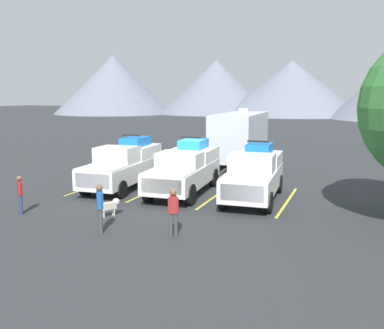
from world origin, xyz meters
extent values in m
plane|color=#2D3033|center=(0.00, 0.00, 0.00)|extent=(240.00, 240.00, 0.00)
cube|color=white|center=(-3.26, -0.76, 0.87)|extent=(2.35, 5.94, 0.92)
cube|color=white|center=(-3.12, -2.85, 1.37)|extent=(1.99, 1.75, 0.08)
cube|color=white|center=(-3.23, -1.28, 1.73)|extent=(1.94, 1.63, 0.81)
cube|color=slate|center=(-3.19, -1.89, 1.78)|extent=(1.74, 0.34, 0.60)
cube|color=white|center=(-3.37, 0.81, 1.64)|extent=(2.10, 2.80, 0.63)
cube|color=silver|center=(-3.07, -3.63, 0.92)|extent=(1.67, 0.17, 0.64)
cylinder|color=black|center=(-2.23, -2.67, 0.41)|extent=(0.33, 0.84, 0.82)
cylinder|color=black|center=(-4.03, -2.79, 0.41)|extent=(0.33, 0.84, 0.82)
cylinder|color=black|center=(-2.49, 1.28, 0.41)|extent=(0.33, 0.84, 0.82)
cylinder|color=black|center=(-4.30, 1.16, 0.41)|extent=(0.33, 0.84, 0.82)
cube|color=blue|center=(-3.37, 0.81, 2.18)|extent=(1.19, 1.78, 0.45)
cylinder|color=black|center=(-2.89, 0.25, 2.18)|extent=(0.21, 0.45, 0.44)
cylinder|color=black|center=(-3.77, 0.19, 2.18)|extent=(0.21, 0.45, 0.44)
cylinder|color=black|center=(-2.96, 1.43, 2.18)|extent=(0.21, 0.45, 0.44)
cylinder|color=black|center=(-3.85, 1.37, 2.18)|extent=(0.21, 0.45, 0.44)
cube|color=black|center=(-3.33, 0.33, 2.56)|extent=(0.99, 0.15, 0.08)
cube|color=white|center=(0.07, -0.79, 0.90)|extent=(2.45, 5.87, 0.88)
cube|color=white|center=(0.21, -2.85, 1.38)|extent=(2.09, 1.74, 0.08)
cube|color=white|center=(0.10, -1.30, 1.70)|extent=(2.04, 1.62, 0.71)
cube|color=slate|center=(0.14, -1.90, 1.73)|extent=(1.83, 0.33, 0.53)
cube|color=white|center=(-0.04, 0.76, 1.65)|extent=(2.20, 2.77, 0.63)
cube|color=silver|center=(0.26, -3.63, 0.94)|extent=(1.76, 0.18, 0.61)
cylinder|color=black|center=(1.15, -2.68, 0.46)|extent=(0.34, 0.94, 0.92)
cylinder|color=black|center=(-0.75, -2.80, 0.46)|extent=(0.34, 0.94, 0.92)
cylinder|color=black|center=(0.88, 1.23, 0.46)|extent=(0.34, 0.94, 0.92)
cylinder|color=black|center=(-1.01, 1.10, 0.46)|extent=(0.34, 0.94, 0.92)
cube|color=blue|center=(-0.04, 0.76, 2.19)|extent=(1.25, 1.76, 0.45)
cylinder|color=black|center=(0.47, 0.21, 2.19)|extent=(0.21, 0.45, 0.44)
cylinder|color=black|center=(-0.46, 0.15, 2.19)|extent=(0.21, 0.45, 0.44)
cylinder|color=black|center=(0.39, 1.37, 2.19)|extent=(0.21, 0.45, 0.44)
cylinder|color=black|center=(-0.54, 1.31, 2.19)|extent=(0.21, 0.45, 0.44)
cube|color=black|center=(0.00, 0.29, 2.57)|extent=(1.04, 0.15, 0.08)
cube|color=white|center=(3.44, -0.87, 0.89)|extent=(2.34, 5.58, 0.92)
cube|color=white|center=(3.57, -2.84, 1.39)|extent=(2.00, 1.65, 0.08)
cube|color=white|center=(3.48, -1.37, 1.75)|extent=(1.95, 1.54, 0.79)
cube|color=slate|center=(3.51, -1.93, 1.79)|extent=(1.75, 0.34, 0.58)
cube|color=white|center=(3.34, 0.60, 1.64)|extent=(2.10, 2.64, 0.57)
cube|color=silver|center=(3.62, -3.57, 0.94)|extent=(1.68, 0.17, 0.64)
cylinder|color=black|center=(4.48, -2.67, 0.43)|extent=(0.34, 0.88, 0.87)
cylinder|color=black|center=(2.66, -2.79, 0.43)|extent=(0.34, 0.88, 0.87)
cylinder|color=black|center=(4.23, 1.04, 0.43)|extent=(0.34, 0.88, 0.87)
cylinder|color=black|center=(2.41, 0.92, 0.43)|extent=(0.34, 0.88, 0.87)
cube|color=blue|center=(3.34, 0.60, 2.15)|extent=(1.19, 1.68, 0.45)
cylinder|color=black|center=(3.83, 0.07, 2.15)|extent=(0.21, 0.45, 0.44)
cylinder|color=black|center=(2.94, 0.01, 2.15)|extent=(0.21, 0.45, 0.44)
cylinder|color=black|center=(3.75, 1.18, 2.15)|extent=(0.21, 0.45, 0.44)
cylinder|color=black|center=(2.86, 1.12, 2.15)|extent=(0.21, 0.45, 0.44)
cube|color=black|center=(3.37, 0.14, 2.53)|extent=(0.99, 0.15, 0.08)
cube|color=gold|center=(-4.89, -0.53, 0.00)|extent=(0.12, 5.50, 0.01)
cube|color=gold|center=(-1.63, -0.53, 0.00)|extent=(0.12, 5.50, 0.01)
cube|color=gold|center=(1.63, -0.53, 0.00)|extent=(0.12, 5.50, 0.01)
cube|color=gold|center=(4.89, -0.53, 0.00)|extent=(0.12, 5.50, 0.01)
cube|color=silver|center=(0.34, 8.38, 1.96)|extent=(2.91, 7.61, 2.87)
cube|color=brown|center=(-0.93, 8.31, 2.11)|extent=(0.39, 7.18, 0.24)
cube|color=silver|center=(0.28, 9.50, 3.55)|extent=(0.64, 0.73, 0.30)
cube|color=#333333|center=(0.57, 4.04, 0.32)|extent=(0.18, 1.20, 0.12)
cylinder|color=black|center=(1.55, 7.54, 0.38)|extent=(0.26, 0.77, 0.76)
cylinder|color=black|center=(-0.77, 7.42, 0.38)|extent=(0.26, 0.77, 0.76)
cylinder|color=black|center=(1.45, 9.34, 0.38)|extent=(0.26, 0.77, 0.76)
cylinder|color=black|center=(-0.87, 9.22, 0.38)|extent=(0.26, 0.77, 0.76)
cylinder|color=#3F3F42|center=(2.05, -6.69, 0.41)|extent=(0.12, 0.12, 0.82)
cylinder|color=#3F3F42|center=(2.20, -6.61, 0.41)|extent=(0.12, 0.12, 0.82)
cube|color=maroon|center=(2.13, -6.65, 1.11)|extent=(0.30, 0.28, 0.58)
sphere|color=brown|center=(2.13, -6.65, 1.51)|extent=(0.22, 0.22, 0.22)
cylinder|color=maroon|center=(2.01, -6.71, 1.08)|extent=(0.10, 0.10, 0.52)
cylinder|color=maroon|center=(2.24, -6.58, 1.08)|extent=(0.10, 0.10, 0.52)
cylinder|color=#3F3F42|center=(-0.43, -7.07, 0.42)|extent=(0.12, 0.12, 0.85)
cylinder|color=#3F3F42|center=(-0.31, -7.19, 0.42)|extent=(0.12, 0.12, 0.85)
cube|color=#2659A5|center=(-0.37, -7.13, 1.15)|extent=(0.31, 0.31, 0.60)
sphere|color=brown|center=(-0.37, -7.13, 1.56)|extent=(0.23, 0.23, 0.23)
cylinder|color=#2659A5|center=(-0.46, -7.03, 1.12)|extent=(0.10, 0.10, 0.54)
cylinder|color=#2659A5|center=(-0.28, -7.23, 1.12)|extent=(0.10, 0.10, 0.54)
cylinder|color=navy|center=(-4.63, -6.26, 0.39)|extent=(0.11, 0.11, 0.77)
cylinder|color=navy|center=(-4.51, -6.37, 0.39)|extent=(0.11, 0.11, 0.77)
cube|color=maroon|center=(-4.57, -6.31, 1.05)|extent=(0.29, 0.28, 0.55)
sphere|color=brown|center=(-4.57, -6.31, 1.42)|extent=(0.21, 0.21, 0.21)
cylinder|color=maroon|center=(-4.67, -6.23, 1.02)|extent=(0.09, 0.09, 0.49)
cylinder|color=maroon|center=(-4.48, -6.40, 1.02)|extent=(0.09, 0.09, 0.49)
cube|color=beige|center=(-1.17, -5.39, 0.42)|extent=(0.51, 0.63, 0.27)
sphere|color=beige|center=(-0.99, -5.11, 0.53)|extent=(0.29, 0.29, 0.29)
cylinder|color=beige|center=(-1.35, -5.68, 0.48)|extent=(0.12, 0.16, 0.20)
cylinder|color=beige|center=(-1.11, -5.17, 0.15)|extent=(0.06, 0.06, 0.29)
cylinder|color=beige|center=(-0.99, -5.25, 0.15)|extent=(0.06, 0.06, 0.29)
cylinder|color=beige|center=(-1.34, -5.53, 0.15)|extent=(0.06, 0.06, 0.29)
cylinder|color=beige|center=(-1.22, -5.61, 0.15)|extent=(0.06, 0.06, 0.29)
cone|color=slate|center=(-47.04, 69.59, 6.80)|extent=(27.83, 27.83, 13.59)
cone|color=slate|center=(-24.21, 77.86, 6.26)|extent=(26.86, 26.86, 12.52)
cone|color=slate|center=(-6.71, 77.42, 5.94)|extent=(30.87, 30.87, 11.89)
camera|label=1|loc=(7.63, -19.01, 4.68)|focal=39.92mm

